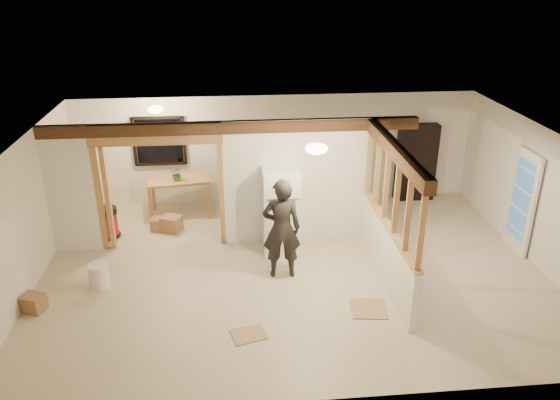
{
  "coord_description": "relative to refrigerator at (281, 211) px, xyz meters",
  "views": [
    {
      "loc": [
        -1.06,
        -8.57,
        5.14
      ],
      "look_at": [
        -0.19,
        0.4,
        1.23
      ],
      "focal_mm": 35.0,
      "sensor_mm": 36.0,
      "label": 1
    }
  ],
  "objects": [
    {
      "name": "wall_left",
      "position": [
        -4.37,
        -0.81,
        0.43
      ],
      "size": [
        0.01,
        6.5,
        2.5
      ],
      "primitive_type": "cube",
      "color": "beige",
      "rests_on": "floor"
    },
    {
      "name": "ceiling_dome_main",
      "position": [
        0.43,
        -1.31,
        1.66
      ],
      "size": [
        0.36,
        0.36,
        0.16
      ],
      "primitive_type": "ellipsoid",
      "color": "#FFEABF",
      "rests_on": "ceiling"
    },
    {
      "name": "pony_wall",
      "position": [
        1.73,
        -1.21,
        -0.32
      ],
      "size": [
        0.12,
        3.2,
        1.0
      ],
      "primitive_type": "cube",
      "color": "silver",
      "rests_on": "floor"
    },
    {
      "name": "box_front",
      "position": [
        -4.16,
        -1.66,
        -0.68
      ],
      "size": [
        0.42,
        0.39,
        0.28
      ],
      "primitive_type": "cube",
      "rotation": [
        0.0,
        0.0,
        -0.38
      ],
      "color": "#8F6945",
      "rests_on": "floor"
    },
    {
      "name": "wall_back",
      "position": [
        0.13,
        2.44,
        0.43
      ],
      "size": [
        9.0,
        0.01,
        2.5
      ],
      "primitive_type": "cube",
      "color": "beige",
      "rests_on": "floor"
    },
    {
      "name": "header_beam_right",
      "position": [
        1.73,
        -1.21,
        1.56
      ],
      "size": [
        0.18,
        3.3,
        0.22
      ],
      "primitive_type": "cube",
      "color": "#4A2E19",
      "rests_on": "ceiling"
    },
    {
      "name": "doorway_frame",
      "position": [
        -2.27,
        0.39,
        0.28
      ],
      "size": [
        2.46,
        0.14,
        2.2
      ],
      "primitive_type": "cube",
      "color": "#B3824B",
      "rests_on": "floor"
    },
    {
      "name": "floor",
      "position": [
        0.13,
        -0.81,
        -0.83
      ],
      "size": [
        9.0,
        6.5,
        0.01
      ],
      "primitive_type": "cube",
      "color": "#C6B193",
      "rests_on": "ground"
    },
    {
      "name": "shop_vac",
      "position": [
        -3.47,
        0.87,
        -0.5
      ],
      "size": [
        0.52,
        0.52,
        0.65
      ],
      "primitive_type": "cylinder",
      "rotation": [
        0.0,
        0.0,
        -0.06
      ],
      "color": "#A20F15",
      "rests_on": "floor"
    },
    {
      "name": "ceiling_dome_util",
      "position": [
        -2.37,
        1.49,
        1.66
      ],
      "size": [
        0.32,
        0.32,
        0.14
      ],
      "primitive_type": "ellipsoid",
      "color": "#FFEABF",
      "rests_on": "ceiling"
    },
    {
      "name": "potted_plant",
      "position": [
        -2.07,
        1.76,
        0.18
      ],
      "size": [
        0.3,
        0.26,
        0.32
      ],
      "primitive_type": "imported",
      "rotation": [
        0.0,
        0.0,
        -0.06
      ],
      "color": "#2B5A22",
      "rests_on": "work_table"
    },
    {
      "name": "box_util_a",
      "position": [
        -2.19,
        1.01,
        -0.66
      ],
      "size": [
        0.48,
        0.45,
        0.33
      ],
      "primitive_type": "cube",
      "rotation": [
        0.0,
        0.0,
        -0.41
      ],
      "color": "#8F6945",
      "rests_on": "floor"
    },
    {
      "name": "header_beam_back",
      "position": [
        -0.87,
        0.39,
        1.56
      ],
      "size": [
        7.0,
        0.18,
        0.22
      ],
      "primitive_type": "cube",
      "color": "#4A2E19",
      "rests_on": "ceiling"
    },
    {
      "name": "window_back",
      "position": [
        -2.47,
        2.36,
        0.73
      ],
      "size": [
        1.12,
        0.1,
        1.1
      ],
      "primitive_type": "cube",
      "color": "black",
      "rests_on": "wall_back"
    },
    {
      "name": "wall_right",
      "position": [
        4.63,
        -0.81,
        0.43
      ],
      "size": [
        0.01,
        6.5,
        2.5
      ],
      "primitive_type": "cube",
      "color": "beige",
      "rests_on": "floor"
    },
    {
      "name": "ceiling",
      "position": [
        0.13,
        -0.81,
        1.68
      ],
      "size": [
        9.0,
        6.5,
        0.01
      ],
      "primitive_type": "cube",
      "color": "white"
    },
    {
      "name": "woman",
      "position": [
        -0.08,
        -0.95,
        0.1
      ],
      "size": [
        0.68,
        0.46,
        1.84
      ],
      "primitive_type": "imported",
      "rotation": [
        0.0,
        0.0,
        3.11
      ],
      "color": "black",
      "rests_on": "floor"
    },
    {
      "name": "wall_front",
      "position": [
        0.13,
        -4.06,
        0.43
      ],
      "size": [
        9.0,
        0.01,
        2.5
      ],
      "primitive_type": "cube",
      "color": "beige",
      "rests_on": "floor"
    },
    {
      "name": "box_util_b",
      "position": [
        -2.48,
        1.1,
        -0.69
      ],
      "size": [
        0.29,
        0.29,
        0.26
      ],
      "primitive_type": "cube",
      "rotation": [
        0.0,
        0.0,
        -0.07
      ],
      "color": "#8F6945",
      "rests_on": "floor"
    },
    {
      "name": "floor_panel_far",
      "position": [
        -0.75,
        -2.63,
        -0.81
      ],
      "size": [
        0.59,
        0.52,
        0.02
      ],
      "primitive_type": "cube",
      "rotation": [
        0.0,
        0.0,
        0.28
      ],
      "color": "tan",
      "rests_on": "floor"
    },
    {
      "name": "partition_left_stub",
      "position": [
        -3.92,
        0.39,
        0.43
      ],
      "size": [
        0.9,
        0.12,
        2.5
      ],
      "primitive_type": "cube",
      "color": "silver",
      "rests_on": "floor"
    },
    {
      "name": "french_door",
      "position": [
        4.55,
        -0.41,
        0.18
      ],
      "size": [
        0.12,
        0.86,
        2.0
      ],
      "primitive_type": "cube",
      "color": "white",
      "rests_on": "floor"
    },
    {
      "name": "bookshelf",
      "position": [
        3.38,
        2.22,
        0.08
      ],
      "size": [
        0.91,
        0.3,
        1.81
      ],
      "primitive_type": "cube",
      "color": "black",
      "rests_on": "floor"
    },
    {
      "name": "bucket",
      "position": [
        -3.25,
        -1.03,
        -0.61
      ],
      "size": [
        0.43,
        0.43,
        0.43
      ],
      "primitive_type": "cylinder",
      "rotation": [
        0.0,
        0.0,
        -0.33
      ],
      "color": "white",
      "rests_on": "floor"
    },
    {
      "name": "refrigerator",
      "position": [
        0.0,
        0.0,
        0.0
      ],
      "size": [
        0.68,
        0.66,
        1.65
      ],
      "primitive_type": "cube",
      "color": "silver",
      "rests_on": "floor"
    },
    {
      "name": "work_table",
      "position": [
        -2.05,
        1.85,
        -0.4
      ],
      "size": [
        1.41,
        0.84,
        0.84
      ],
      "primitive_type": "cube",
      "rotation": [
        0.0,
        0.0,
        0.13
      ],
      "color": "#B3824B",
      "rests_on": "floor"
    },
    {
      "name": "hanging_bulb",
      "position": [
        -1.87,
        0.79,
        1.36
      ],
      "size": [
        0.07,
        0.07,
        0.07
      ],
      "primitive_type": "ellipsoid",
      "color": "#FFD88C",
      "rests_on": "ceiling"
    },
    {
      "name": "stud_partition",
      "position": [
        1.73,
        -1.21,
        0.84
      ],
      "size": [
        0.14,
        3.2,
        1.32
      ],
      "primitive_type": "cube",
      "color": "#B3824B",
      "rests_on": "pony_wall"
    },
    {
      "name": "floor_panel_near",
      "position": [
        1.22,
        -2.15,
        -0.81
      ],
      "size": [
        0.63,
        0.63,
        0.02
      ],
      "primitive_type": "cube",
      "rotation": [
        0.0,
        0.0,
        -0.13
      ],
      "color": "tan",
      "rests_on": "floor"
    },
    {
      "name": "partition_center",
      "position": [
        0.33,
        0.39,
        0.43
      ],
      "size": [
        2.8,
        0.12,
        2.5
      ],
      "primitive_type": "cube",
      "color": "silver",
      "rests_on": "floor"
    }
  ]
}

